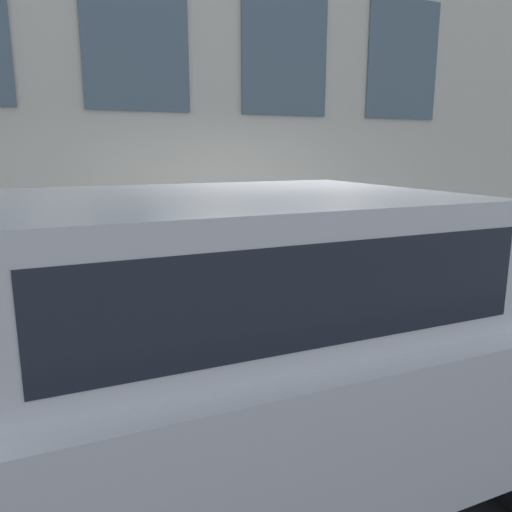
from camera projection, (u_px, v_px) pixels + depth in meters
ground_plane at (313, 369)px, 4.61m from camera, size 80.00×80.00×0.00m
sidewalk at (257, 319)px, 5.75m from camera, size 2.57×60.00×0.15m
fire_hydrant at (242, 296)px, 4.90m from camera, size 0.35×0.46×0.83m
person at (269, 241)px, 5.31m from camera, size 0.36×0.24×1.48m
parked_car_silver_near at (233, 337)px, 2.81m from camera, size 2.00×4.73×1.76m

